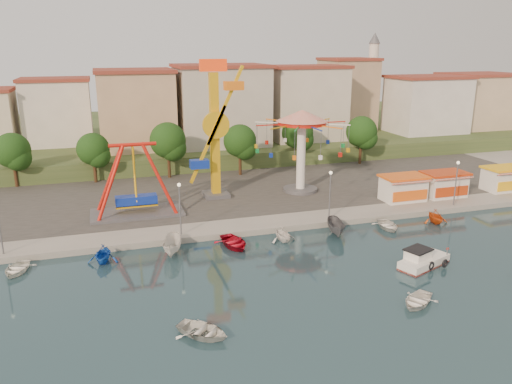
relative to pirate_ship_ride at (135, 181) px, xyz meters
name	(u,v)px	position (x,y,z in m)	size (l,w,h in m)	color
ground	(307,287)	(11.65, -20.79, -4.39)	(200.00, 200.00, 0.00)	#142C38
quay_deck	(182,144)	(11.65, 41.21, -4.09)	(200.00, 100.00, 0.60)	#9E998E
asphalt_pad	(220,184)	(11.65, 9.21, -3.79)	(90.00, 28.00, 0.01)	#4C4944
hill_terrace	(178,134)	(11.65, 46.21, -2.89)	(200.00, 60.00, 3.00)	#384C26
pirate_ship_ride	(135,181)	(0.00, 0.00, 0.00)	(10.00, 5.00, 8.00)	#59595E
kamikaze_tower	(217,133)	(10.11, 3.72, 4.16)	(5.01, 3.10, 16.50)	#59595E
wave_swinger	(302,132)	(20.76, 3.12, 3.80)	(11.60, 11.60, 10.40)	#59595E
booth_left	(403,188)	(31.02, -4.30, -2.23)	(5.40, 3.78, 3.08)	white
booth_mid	(444,184)	(36.84, -4.30, -2.23)	(5.40, 3.78, 3.08)	white
booth_right	(504,178)	(45.97, -4.30, -2.23)	(5.40, 3.78, 3.08)	white
lamp_post_0	(0,227)	(-12.35, -7.79, -1.29)	(0.14, 0.14, 5.00)	#59595E
lamp_post_1	(180,210)	(3.65, -7.79, -1.29)	(0.14, 0.14, 5.00)	#59595E
lamp_post_2	(330,196)	(19.65, -7.79, -1.29)	(0.14, 0.14, 5.00)	#59595E
lamp_post_3	(456,185)	(35.65, -7.79, -1.29)	(0.14, 0.14, 5.00)	#59595E
tree_0	(12,151)	(-14.35, 16.19, 1.08)	(4.60, 4.60, 7.19)	#382314
tree_1	(93,149)	(-4.35, 15.45, 0.81)	(4.35, 4.35, 6.80)	#382314
tree_2	(168,140)	(5.65, 15.02, 1.52)	(5.02, 5.02, 7.85)	#382314
tree_3	(240,141)	(15.65, 13.58, 1.16)	(4.68, 4.68, 7.32)	#382314
tree_4	(297,133)	(25.65, 16.57, 1.35)	(4.86, 4.86, 7.60)	#382314
tree_5	(362,132)	(35.65, 14.75, 1.31)	(4.83, 4.83, 7.54)	#382314
building_1	(57,120)	(-9.67, 30.60, 2.92)	(12.33, 9.01, 8.63)	silver
building_2	(141,108)	(3.47, 31.17, 4.22)	(11.95, 9.28, 11.23)	tan
building_3	(226,114)	(17.26, 28.01, 3.20)	(12.59, 10.50, 9.20)	beige
building_4	(293,108)	(30.73, 31.42, 3.22)	(10.75, 9.23, 9.24)	beige
building_5	(364,102)	(44.02, 29.55, 4.21)	(12.77, 10.96, 11.21)	tan
building_6	(423,97)	(55.81, 27.99, 4.78)	(8.23, 8.98, 12.36)	silver
building_7	(457,102)	(67.68, 32.92, 2.99)	(11.59, 10.93, 8.76)	beige
minaret	(372,78)	(47.65, 33.21, 8.15)	(2.80, 2.80, 18.00)	silver
cabin_motorboat	(423,261)	(22.82, -20.11, -3.92)	(5.44, 3.65, 1.79)	white
rowboat_a	(203,331)	(2.30, -25.23, -4.00)	(2.69, 3.76, 0.78)	white
rowboat_b	(417,300)	(18.33, -25.86, -4.04)	(2.46, 3.45, 0.71)	white
moored_boat_0	(16,269)	(-10.90, -10.99, -4.03)	(2.49, 3.48, 0.72)	white
moored_boat_1	(103,254)	(-3.82, -10.99, -3.58)	(2.68, 3.10, 1.63)	blue
moored_boat_2	(173,246)	(2.35, -10.99, -3.58)	(1.59, 4.21, 1.63)	silver
moored_boat_3	(234,242)	(8.19, -10.99, -3.95)	(3.03, 4.24, 0.88)	#B10E21
moored_boat_4	(283,234)	(13.18, -10.99, -3.65)	(2.44, 2.82, 1.49)	white
moored_boat_5	(336,227)	(18.97, -10.99, -3.60)	(1.55, 4.12, 1.59)	#58585D
moored_boat_6	(388,225)	(24.96, -10.99, -4.02)	(2.59, 3.63, 0.75)	white
moored_boat_7	(436,216)	(30.84, -10.99, -3.61)	(2.57, 2.97, 1.57)	#CB4912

